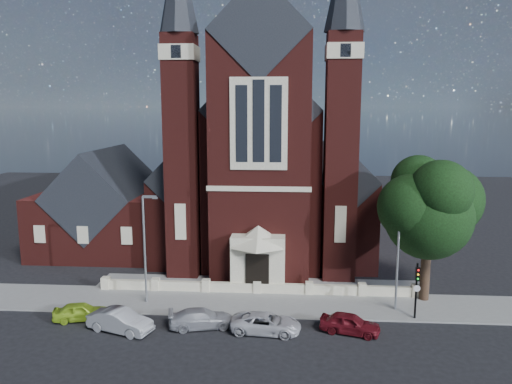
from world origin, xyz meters
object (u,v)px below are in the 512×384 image
(car_white_suv, at_px, (266,323))
(street_tree, at_px, (431,210))
(street_lamp_right, at_px, (399,248))
(car_lime_van, at_px, (81,311))
(church, at_px, (268,165))
(car_silver_b, at_px, (202,318))
(parish_hall, at_px, (107,210))
(traffic_signal, at_px, (417,284))
(car_silver_a, at_px, (120,321))
(street_lamp_left, at_px, (146,243))
(car_dark_red, at_px, (350,323))

(car_white_suv, bearing_deg, street_tree, -58.38)
(street_lamp_right, relative_size, car_lime_van, 2.26)
(church, bearing_deg, car_silver_b, -98.11)
(parish_hall, height_order, street_tree, street_tree)
(traffic_signal, xyz_separation_m, car_silver_a, (-19.34, -3.09, -1.87))
(traffic_signal, height_order, car_silver_a, traffic_signal)
(car_silver_b, bearing_deg, church, -21.05)
(car_lime_van, bearing_deg, street_lamp_left, -63.86)
(street_tree, relative_size, car_dark_red, 2.80)
(car_silver_b, xyz_separation_m, car_white_suv, (4.24, -0.44, 0.00))
(street_tree, height_order, street_lamp_right, street_tree)
(street_lamp_left, bearing_deg, church, 67.34)
(car_silver_b, bearing_deg, street_lamp_right, -87.39)
(street_lamp_right, bearing_deg, car_silver_a, -165.79)
(street_tree, relative_size, street_lamp_right, 1.32)
(car_lime_van, xyz_separation_m, car_dark_red, (17.97, -0.72, 0.04))
(car_silver_a, bearing_deg, car_lime_van, 83.45)
(church, relative_size, traffic_signal, 8.72)
(street_tree, bearing_deg, car_silver_b, -161.12)
(car_lime_van, height_order, car_silver_a, car_silver_a)
(street_lamp_right, bearing_deg, church, 118.04)
(church, relative_size, car_white_suv, 7.76)
(street_lamp_left, bearing_deg, car_silver_a, -95.30)
(car_silver_b, height_order, car_dark_red, car_dark_red)
(street_lamp_right, relative_size, car_dark_red, 2.12)
(parish_hall, distance_m, car_silver_b, 22.09)
(car_silver_a, bearing_deg, parish_hall, 40.76)
(street_tree, bearing_deg, car_lime_van, -168.67)
(car_silver_a, bearing_deg, church, -1.00)
(street_tree, distance_m, car_silver_a, 22.76)
(street_tree, xyz_separation_m, car_lime_van, (-24.21, -4.85, -6.35))
(street_lamp_left, height_order, car_lime_van, street_lamp_left)
(traffic_signal, relative_size, car_silver_b, 0.93)
(street_tree, distance_m, street_lamp_right, 3.84)
(church, bearing_deg, parish_hall, -162.84)
(traffic_signal, bearing_deg, street_tree, 64.05)
(car_silver_b, bearing_deg, parish_hall, 22.86)
(car_silver_a, distance_m, car_white_suv, 9.37)
(church, bearing_deg, car_dark_red, -74.42)
(traffic_signal, xyz_separation_m, car_lime_van, (-22.61, -1.57, -1.97))
(church, xyz_separation_m, street_lamp_left, (-7.91, -18.94, -3.59))
(car_lime_van, bearing_deg, traffic_signal, -100.21)
(car_white_suv, bearing_deg, church, 7.32)
(street_tree, xyz_separation_m, car_white_suv, (-11.59, -5.86, -6.33))
(church, bearing_deg, car_silver_a, -109.46)
(street_lamp_left, bearing_deg, car_dark_red, -15.13)
(church, height_order, car_silver_b, church)
(car_lime_van, xyz_separation_m, car_silver_b, (8.38, -0.56, 0.01))
(car_lime_van, relative_size, car_silver_a, 0.83)
(parish_hall, xyz_separation_m, street_lamp_right, (26.09, -14.00, 0.59))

